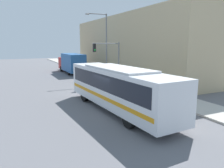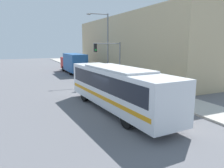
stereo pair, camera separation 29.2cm
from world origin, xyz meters
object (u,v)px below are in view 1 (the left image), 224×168
object	(u,v)px
city_bus	(118,86)
street_lamp	(104,41)
traffic_light_pole	(109,55)
fire_hydrant	(133,84)
pedestrian_mid_block	(126,74)
pedestrian_near_corner	(131,74)
delivery_truck	(71,63)
parking_meter	(121,75)

from	to	relation	value
city_bus	street_lamp	xyz separation A→B (m)	(4.69, 13.08, 3.20)
traffic_light_pole	fire_hydrant	bearing A→B (deg)	-73.02
city_bus	pedestrian_mid_block	distance (m)	11.85
city_bus	pedestrian_near_corner	world-z (taller)	city_bus
pedestrian_near_corner	delivery_truck	bearing A→B (deg)	108.23
fire_hydrant	traffic_light_pole	size ratio (longest dim) A/B	0.16
pedestrian_near_corner	pedestrian_mid_block	xyz separation A→B (m)	(0.01, 1.22, -0.10)
delivery_truck	pedestrian_mid_block	xyz separation A→B (m)	(3.88, -10.53, -0.68)
delivery_truck	traffic_light_pole	bearing A→B (deg)	-83.05
traffic_light_pole	pedestrian_mid_block	xyz separation A→B (m)	(2.52, 0.62, -2.36)
fire_hydrant	traffic_light_pole	world-z (taller)	traffic_light_pole
parking_meter	traffic_light_pole	bearing A→B (deg)	141.99
delivery_truck	pedestrian_near_corner	distance (m)	12.39
traffic_light_pole	city_bus	bearing A→B (deg)	-111.71
city_bus	fire_hydrant	xyz separation A→B (m)	(4.80, 5.95, -1.25)
fire_hydrant	street_lamp	distance (m)	8.40
delivery_truck	pedestrian_near_corner	xyz separation A→B (m)	(3.87, -11.75, -0.58)
parking_meter	pedestrian_near_corner	size ratio (longest dim) A/B	0.74
fire_hydrant	pedestrian_mid_block	xyz separation A→B (m)	(1.47, 4.07, 0.47)
delivery_truck	pedestrian_near_corner	size ratio (longest dim) A/B	4.55
parking_meter	pedestrian_mid_block	size ratio (longest dim) A/B	0.82
delivery_truck	traffic_light_pole	distance (m)	11.36
traffic_light_pole	street_lamp	world-z (taller)	street_lamp
pedestrian_near_corner	fire_hydrant	bearing A→B (deg)	-116.97
street_lamp	traffic_light_pole	bearing A→B (deg)	-104.44
city_bus	parking_meter	bearing A→B (deg)	57.52
parking_meter	street_lamp	size ratio (longest dim) A/B	0.17
street_lamp	city_bus	bearing A→B (deg)	-109.73
delivery_truck	street_lamp	distance (m)	8.50
parking_meter	pedestrian_near_corner	world-z (taller)	pedestrian_near_corner
pedestrian_near_corner	pedestrian_mid_block	size ratio (longest dim) A/B	1.11
city_bus	pedestrian_mid_block	world-z (taller)	city_bus
city_bus	pedestrian_near_corner	xyz separation A→B (m)	(6.25, 8.81, -0.68)
city_bus	street_lamp	size ratio (longest dim) A/B	1.37
parking_meter	pedestrian_mid_block	world-z (taller)	pedestrian_mid_block
delivery_truck	parking_meter	distance (m)	12.24
parking_meter	city_bus	bearing A→B (deg)	-119.21
delivery_truck	traffic_light_pole	size ratio (longest dim) A/B	1.83
delivery_truck	pedestrian_mid_block	size ratio (longest dim) A/B	5.05
fire_hydrant	pedestrian_mid_block	bearing A→B (deg)	70.19
parking_meter	street_lamp	bearing A→B (deg)	91.40
delivery_truck	fire_hydrant	xyz separation A→B (m)	(2.42, -14.61, -1.15)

